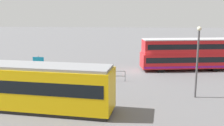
{
  "coord_description": "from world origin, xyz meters",
  "views": [
    {
      "loc": [
        1.17,
        30.84,
        7.16
      ],
      "look_at": [
        2.89,
        5.41,
        2.04
      ],
      "focal_mm": 42.64,
      "sensor_mm": 36.0,
      "label": 1
    }
  ],
  "objects": [
    {
      "name": "info_sign",
      "position": [
        10.62,
        4.35,
        1.72
      ],
      "size": [
        1.18,
        0.14,
        2.46
      ],
      "color": "slate",
      "rests_on": "ground"
    },
    {
      "name": "double_decker_bus",
      "position": [
        -5.79,
        -1.14,
        1.94
      ],
      "size": [
        11.44,
        4.05,
        3.78
      ],
      "color": "red",
      "rests_on": "ground"
    },
    {
      "name": "pedestrian_near_railing",
      "position": [
        4.6,
        6.64,
        0.9
      ],
      "size": [
        0.44,
        0.44,
        1.57
      ],
      "color": "black",
      "rests_on": "ground"
    },
    {
      "name": "street_lamp",
      "position": [
        -4.31,
        9.27,
        3.49
      ],
      "size": [
        0.36,
        0.36,
        5.86
      ],
      "color": "#4C4C51",
      "rests_on": "ground"
    },
    {
      "name": "pedestrian_railing",
      "position": [
        4.92,
        4.72,
        0.73
      ],
      "size": [
        6.7,
        0.22,
        1.08
      ],
      "color": "gray",
      "rests_on": "ground"
    },
    {
      "name": "tram_yellow",
      "position": [
        9.73,
        12.62,
        1.74
      ],
      "size": [
        15.15,
        4.46,
        3.35
      ],
      "color": "#E5B70C",
      "rests_on": "ground"
    },
    {
      "name": "ground_plane",
      "position": [
        0.0,
        0.0,
        0.0
      ],
      "size": [
        160.0,
        160.0,
        0.0
      ],
      "primitive_type": "plane",
      "color": "slate"
    }
  ]
}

